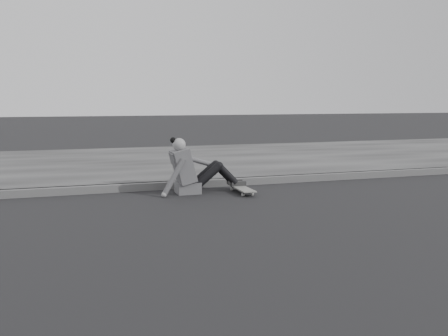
% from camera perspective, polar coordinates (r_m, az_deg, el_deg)
% --- Properties ---
extents(ground, '(80.00, 80.00, 0.00)m').
position_cam_1_polar(ground, '(6.56, 15.69, -5.19)').
color(ground, black).
rests_on(ground, ground).
extents(curb, '(24.00, 0.16, 0.12)m').
position_cam_1_polar(curb, '(8.77, 6.37, -1.30)').
color(curb, '#515151').
rests_on(curb, ground).
extents(sidewalk, '(24.00, 6.00, 0.12)m').
position_cam_1_polar(sidewalk, '(11.56, 0.22, 0.96)').
color(sidewalk, '#383838').
rests_on(sidewalk, ground).
extents(skateboard, '(0.20, 0.78, 0.09)m').
position_cam_1_polar(skateboard, '(7.76, 2.04, -2.36)').
color(skateboard, '#9A9995').
rests_on(skateboard, ground).
extents(seated_woman, '(1.38, 0.46, 0.88)m').
position_cam_1_polar(seated_woman, '(7.74, -3.70, -0.24)').
color(seated_woman, '#505052').
rests_on(seated_woman, ground).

